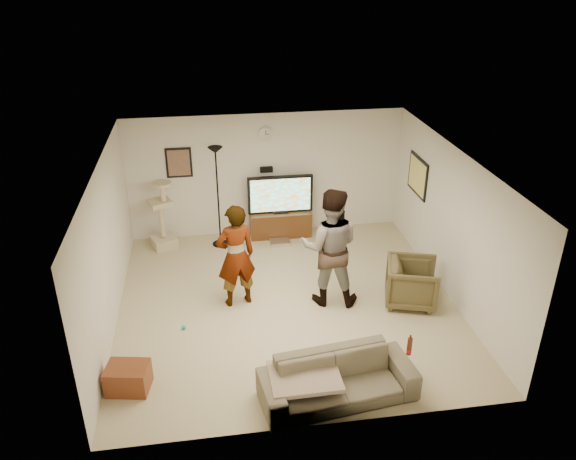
{
  "coord_description": "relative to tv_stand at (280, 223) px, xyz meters",
  "views": [
    {
      "loc": [
        -1.18,
        -7.81,
        5.27
      ],
      "look_at": [
        0.05,
        0.2,
        1.25
      ],
      "focal_mm": 35.1,
      "sensor_mm": 36.0,
      "label": 1
    }
  ],
  "objects": [
    {
      "name": "wall_back",
      "position": [
        -0.25,
        0.25,
        0.99
      ],
      "size": [
        5.5,
        0.04,
        2.5
      ],
      "primitive_type": "cube",
      "color": "silver",
      "rests_on": "floor"
    },
    {
      "name": "side_table",
      "position": [
        -2.65,
        -4.23,
        -0.07
      ],
      "size": [
        0.62,
        0.51,
        0.37
      ],
      "primitive_type": "cube",
      "rotation": [
        0.0,
        0.0,
        -0.18
      ],
      "color": "brown",
      "rests_on": "floor"
    },
    {
      "name": "tv",
      "position": [
        0.0,
        0.0,
        0.65
      ],
      "size": [
        1.31,
        0.08,
        0.78
      ],
      "primitive_type": "cube",
      "color": "black",
      "rests_on": "tv_stand"
    },
    {
      "name": "tv_screen",
      "position": [
        0.0,
        -0.04,
        0.65
      ],
      "size": [
        1.21,
        0.01,
        0.68
      ],
      "primitive_type": "cube",
      "color": "#4BECE4",
      "rests_on": "tv"
    },
    {
      "name": "floor",
      "position": [
        -0.25,
        -2.5,
        -0.27
      ],
      "size": [
        5.5,
        5.5,
        0.02
      ],
      "primitive_type": "cube",
      "color": "tan",
      "rests_on": "ground"
    },
    {
      "name": "beer_bottle",
      "position": [
        1.0,
        -4.8,
        0.46
      ],
      "size": [
        0.06,
        0.06,
        0.25
      ],
      "primitive_type": "cylinder",
      "color": "#4E2413",
      "rests_on": "sofa"
    },
    {
      "name": "cat_tree",
      "position": [
        -2.36,
        -0.15,
        0.44
      ],
      "size": [
        0.58,
        0.58,
        1.39
      ],
      "primitive_type": "cube",
      "rotation": [
        0.0,
        0.0,
        0.38
      ],
      "color": "#C1B28E",
      "rests_on": "floor"
    },
    {
      "name": "wall_speaker",
      "position": [
        -0.25,
        0.19,
        1.12
      ],
      "size": [
        0.25,
        0.1,
        0.1
      ],
      "primitive_type": "cube",
      "color": "black",
      "rests_on": "wall_back"
    },
    {
      "name": "console_box",
      "position": [
        -0.07,
        -0.4,
        -0.22
      ],
      "size": [
        0.4,
        0.3,
        0.07
      ],
      "primitive_type": "cube",
      "color": "silver",
      "rests_on": "floor"
    },
    {
      "name": "picture_right",
      "position": [
        2.48,
        -0.9,
        1.24
      ],
      "size": [
        0.03,
        0.78,
        0.62
      ],
      "primitive_type": "cube",
      "color": "#E1D36D",
      "rests_on": "wall_right"
    },
    {
      "name": "wall_clock",
      "position": [
        -0.25,
        0.22,
        1.84
      ],
      "size": [
        0.26,
        0.04,
        0.26
      ],
      "primitive_type": "cylinder",
      "rotation": [
        1.57,
        0.0,
        0.0
      ],
      "color": "white",
      "rests_on": "wall_back"
    },
    {
      "name": "armchair",
      "position": [
        1.79,
        -2.8,
        0.12
      ],
      "size": [
        1.03,
        1.01,
        0.75
      ],
      "primitive_type": "imported",
      "rotation": [
        0.0,
        0.0,
        1.27
      ],
      "color": "#4E4427",
      "rests_on": "floor"
    },
    {
      "name": "tv_stand",
      "position": [
        0.0,
        0.0,
        0.0
      ],
      "size": [
        1.24,
        0.45,
        0.52
      ],
      "primitive_type": "cube",
      "color": "#432510",
      "rests_on": "floor"
    },
    {
      "name": "toy_ball",
      "position": [
        -1.95,
        -3.0,
        -0.23
      ],
      "size": [
        0.07,
        0.07,
        0.07
      ],
      "primitive_type": "sphere",
      "color": "teal",
      "rests_on": "floor"
    },
    {
      "name": "picture_back",
      "position": [
        -1.95,
        0.23,
        1.34
      ],
      "size": [
        0.42,
        0.03,
        0.52
      ],
      "primitive_type": "cube",
      "color": "brown",
      "rests_on": "wall_back"
    },
    {
      "name": "floor_lamp",
      "position": [
        -1.25,
        -0.24,
        0.76
      ],
      "size": [
        0.32,
        0.32,
        2.03
      ],
      "primitive_type": "cylinder",
      "color": "black",
      "rests_on": "floor"
    },
    {
      "name": "ceiling",
      "position": [
        -0.25,
        -2.5,
        2.25
      ],
      "size": [
        5.5,
        5.5,
        0.02
      ],
      "primitive_type": "cube",
      "color": "white",
      "rests_on": "wall_back"
    },
    {
      "name": "person_right",
      "position": [
        0.45,
        -2.53,
        0.75
      ],
      "size": [
        1.13,
        0.97,
        2.01
      ],
      "primitive_type": "imported",
      "rotation": [
        0.0,
        0.0,
        2.91
      ],
      "color": "#2D678A",
      "rests_on": "floor"
    },
    {
      "name": "wall_right",
      "position": [
        2.5,
        -2.5,
        0.99
      ],
      "size": [
        0.04,
        5.5,
        2.5
      ],
      "primitive_type": "cube",
      "color": "silver",
      "rests_on": "floor"
    },
    {
      "name": "wall_front",
      "position": [
        -0.25,
        -5.25,
        0.99
      ],
      "size": [
        5.5,
        0.04,
        2.5
      ],
      "primitive_type": "cube",
      "color": "silver",
      "rests_on": "floor"
    },
    {
      "name": "sofa",
      "position": [
        0.07,
        -4.8,
        0.04
      ],
      "size": [
        2.1,
        1.04,
        0.59
      ],
      "primitive_type": "imported",
      "rotation": [
        0.0,
        0.0,
        0.13
      ],
      "color": "brown",
      "rests_on": "floor"
    },
    {
      "name": "wall_left",
      "position": [
        -3.0,
        -2.5,
        0.99
      ],
      "size": [
        0.04,
        5.5,
        2.5
      ],
      "primitive_type": "cube",
      "color": "silver",
      "rests_on": "floor"
    },
    {
      "name": "person_left",
      "position": [
        -1.06,
        -2.38,
        0.63
      ],
      "size": [
        0.73,
        0.58,
        1.77
      ],
      "primitive_type": "imported",
      "rotation": [
        0.0,
        0.0,
        3.4
      ],
      "color": "#B5B5BE",
      "rests_on": "floor"
    },
    {
      "name": "throw_blanket",
      "position": [
        -0.37,
        -4.8,
        0.14
      ],
      "size": [
        0.91,
        0.71,
        0.06
      ],
      "primitive_type": "cube",
      "rotation": [
        0.0,
        0.0,
        0.01
      ],
      "color": "tan",
      "rests_on": "sofa"
    }
  ]
}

